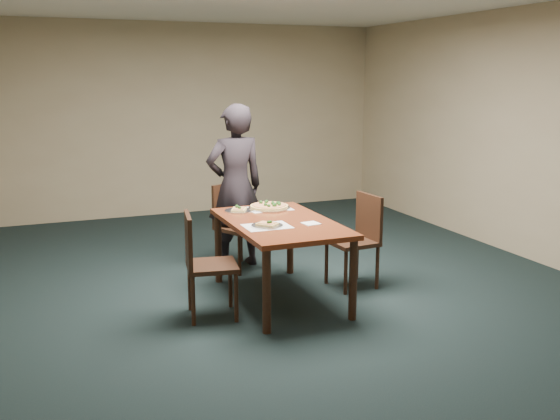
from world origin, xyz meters
name	(u,v)px	position (x,y,z in m)	size (l,w,h in m)	color
ground	(289,296)	(0.00, 0.00, 0.00)	(8.00, 8.00, 0.00)	black
room_shell	(289,110)	(0.00, 0.00, 1.74)	(8.00, 8.00, 8.00)	tan
dining_table	(280,231)	(-0.11, -0.05, 0.66)	(0.90, 1.50, 0.75)	#5D2412
chair_far	(235,221)	(-0.18, 1.06, 0.52)	(0.56, 0.56, 0.91)	black
chair_left	(203,259)	(-0.88, -0.20, 0.52)	(0.48, 0.48, 0.91)	black
chair_right	(359,235)	(0.76, 0.04, 0.52)	(0.45, 0.45, 0.91)	black
diner	(235,187)	(-0.16, 1.12, 0.88)	(0.64, 0.42, 1.76)	black
placemat_main	(269,208)	(-0.01, 0.48, 0.75)	(0.42, 0.32, 0.00)	white
placemat_near	(267,226)	(-0.29, -0.20, 0.75)	(0.40, 0.30, 0.00)	white
pizza_pan	(269,206)	(-0.01, 0.48, 0.77)	(0.42, 0.42, 0.07)	silver
slice_plate_near	(267,225)	(-0.29, -0.20, 0.76)	(0.28, 0.28, 0.06)	silver
slice_plate_far	(239,210)	(-0.32, 0.48, 0.76)	(0.28, 0.28, 0.06)	silver
napkin	(311,223)	(0.11, -0.26, 0.75)	(0.14, 0.14, 0.01)	white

